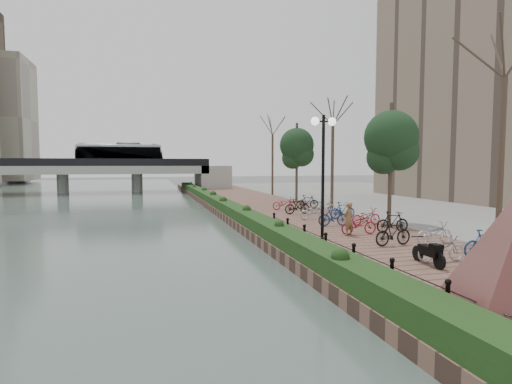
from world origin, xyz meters
name	(u,v)px	position (x,y,z in m)	size (l,w,h in m)	color
ground	(326,298)	(0.00, 0.00, 0.00)	(220.00, 220.00, 0.00)	#59595B
river_water	(11,212)	(-15.00, 25.00, 0.01)	(30.00, 130.00, 0.02)	#4A5C52
promenade	(272,212)	(4.00, 17.50, 0.25)	(8.00, 75.00, 0.50)	brown
inland_pavement	(455,206)	(20.00, 17.50, 0.25)	(24.00, 75.00, 0.50)	slate
hedge	(220,202)	(0.60, 20.00, 0.80)	(1.10, 56.00, 0.60)	black
chain_fence	(339,250)	(1.40, 2.00, 0.85)	(0.10, 14.10, 0.70)	black
lamppost	(323,153)	(1.81, 4.18, 4.15)	(1.02, 0.32, 5.09)	black
motorcycle	(428,252)	(3.89, 0.72, 0.93)	(0.43, 1.36, 0.85)	black
pedestrian	(348,219)	(4.00, 6.16, 1.25)	(0.55, 0.36, 1.51)	brown
bicycle_parking	(349,216)	(5.49, 8.84, 0.97)	(2.40, 17.32, 1.00)	#B0B0B5
street_trees	(356,165)	(8.00, 12.68, 3.69)	(3.20, 37.12, 6.80)	#372820
bridge	(75,167)	(-13.56, 45.00, 3.37)	(36.00, 10.77, 6.50)	#979792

